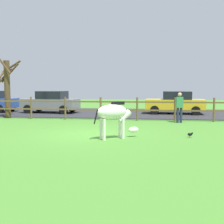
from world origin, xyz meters
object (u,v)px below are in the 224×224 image
Objects in this scene: bare_tree at (7,86)px; parked_car_yellow at (175,102)px; zebra at (114,115)px; crow_on_grass at (190,134)px; visitor_near_fence at (180,106)px; parked_car_grey at (51,102)px.

parked_car_yellow is at bearing 18.76° from bare_tree.
crow_on_grass is (2.91, 0.67, -0.80)m from zebra.
parked_car_yellow is 2.50× the size of visitor_near_fence.
bare_tree is at bearing 151.68° from crow_on_grass.
visitor_near_fence is (10.39, -1.05, -1.06)m from bare_tree.
visitor_near_fence reaches higher than parked_car_yellow.
visitor_near_fence is (-0.02, 4.56, 0.78)m from crow_on_grass.
crow_on_grass is at bearing -28.32° from bare_tree.
crow_on_grass is 4.63m from visitor_near_fence.
parked_car_grey reaches higher than zebra.
parked_car_grey is 9.69m from visitor_near_fence.
bare_tree is 0.89× the size of parked_car_yellow.
zebra is at bearing -166.97° from crow_on_grass.
bare_tree is 11.18m from parked_car_yellow.
parked_car_yellow is at bearing 88.29° from visitor_near_fence.
bare_tree is at bearing 140.05° from zebra.
visitor_near_fence is at bearing 90.23° from crow_on_grass.
zebra is 10.32m from parked_car_yellow.
bare_tree is at bearing -117.85° from parked_car_grey.
zebra is (7.50, -6.28, -1.04)m from bare_tree.
zebra reaches higher than crow_on_grass.
parked_car_grey is 2.53× the size of visitor_near_fence.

